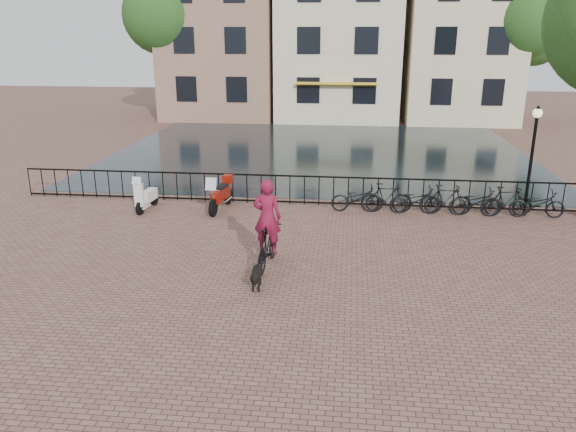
# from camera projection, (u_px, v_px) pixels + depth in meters

# --- Properties ---
(ground) EXTENTS (100.00, 100.00, 0.00)m
(ground) POSITION_uv_depth(u_px,v_px,m) (272.00, 314.00, 11.83)
(ground) COLOR brown
(ground) RESTS_ON ground
(canal_water) EXTENTS (20.00, 20.00, 0.00)m
(canal_water) POSITION_uv_depth(u_px,v_px,m) (320.00, 151.00, 28.17)
(canal_water) COLOR black
(canal_water) RESTS_ON ground
(railing) EXTENTS (20.00, 0.05, 1.02)m
(railing) POSITION_uv_depth(u_px,v_px,m) (304.00, 190.00, 19.23)
(railing) COLOR black
(railing) RESTS_ON ground
(canal_house_left) EXTENTS (7.50, 9.00, 12.80)m
(canal_house_left) POSITION_uv_depth(u_px,v_px,m) (225.00, 21.00, 38.98)
(canal_house_left) COLOR #957456
(canal_house_left) RESTS_ON ground
(canal_house_mid) EXTENTS (8.00, 9.50, 11.80)m
(canal_house_mid) POSITION_uv_depth(u_px,v_px,m) (340.00, 29.00, 38.28)
(canal_house_mid) COLOR beige
(canal_house_mid) RESTS_ON ground
(canal_house_right) EXTENTS (7.00, 9.00, 13.30)m
(canal_house_right) POSITION_uv_depth(u_px,v_px,m) (461.00, 17.00, 37.19)
(canal_house_right) COLOR beige
(canal_house_right) RESTS_ON ground
(tree_far_left) EXTENTS (5.04, 5.04, 9.27)m
(tree_far_left) POSITION_uv_depth(u_px,v_px,m) (161.00, 15.00, 36.42)
(tree_far_left) COLOR black
(tree_far_left) RESTS_ON ground
(tree_far_right) EXTENTS (4.76, 4.76, 8.76)m
(tree_far_right) POSITION_uv_depth(u_px,v_px,m) (528.00, 21.00, 34.07)
(tree_far_right) COLOR black
(tree_far_right) RESTS_ON ground
(lamp_post) EXTENTS (0.30, 0.30, 3.45)m
(lamp_post) POSITION_uv_depth(u_px,v_px,m) (534.00, 143.00, 17.50)
(lamp_post) COLOR black
(lamp_post) RESTS_ON ground
(cyclist) EXTENTS (0.89, 2.00, 2.67)m
(cyclist) POSITION_uv_depth(u_px,v_px,m) (267.00, 229.00, 13.90)
(cyclist) COLOR black
(cyclist) RESTS_ON ground
(dog) EXTENTS (0.35, 0.88, 0.58)m
(dog) POSITION_uv_depth(u_px,v_px,m) (257.00, 277.00, 12.93)
(dog) COLOR black
(dog) RESTS_ON ground
(motorcycle) EXTENTS (0.68, 1.91, 1.33)m
(motorcycle) POSITION_uv_depth(u_px,v_px,m) (220.00, 191.00, 18.56)
(motorcycle) COLOR maroon
(motorcycle) RESTS_ON ground
(scooter) EXTENTS (0.53, 1.44, 1.31)m
(scooter) POSITION_uv_depth(u_px,v_px,m) (146.00, 191.00, 18.60)
(scooter) COLOR silver
(scooter) RESTS_ON ground
(parked_bike_0) EXTENTS (1.76, 0.73, 0.90)m
(parked_bike_0) POSITION_uv_depth(u_px,v_px,m) (357.00, 198.00, 18.49)
(parked_bike_0) COLOR black
(parked_bike_0) RESTS_ON ground
(parked_bike_1) EXTENTS (1.67, 0.51, 1.00)m
(parked_bike_1) POSITION_uv_depth(u_px,v_px,m) (386.00, 198.00, 18.37)
(parked_bike_1) COLOR black
(parked_bike_1) RESTS_ON ground
(parked_bike_2) EXTENTS (1.76, 0.76, 0.90)m
(parked_bike_2) POSITION_uv_depth(u_px,v_px,m) (416.00, 200.00, 18.28)
(parked_bike_2) COLOR black
(parked_bike_2) RESTS_ON ground
(parked_bike_3) EXTENTS (1.67, 0.48, 1.00)m
(parked_bike_3) POSITION_uv_depth(u_px,v_px,m) (446.00, 200.00, 18.17)
(parked_bike_3) COLOR black
(parked_bike_3) RESTS_ON ground
(parked_bike_4) EXTENTS (1.75, 0.72, 0.90)m
(parked_bike_4) POSITION_uv_depth(u_px,v_px,m) (476.00, 202.00, 18.08)
(parked_bike_4) COLOR black
(parked_bike_4) RESTS_ON ground
(parked_bike_5) EXTENTS (1.71, 0.67, 1.00)m
(parked_bike_5) POSITION_uv_depth(u_px,v_px,m) (506.00, 202.00, 17.96)
(parked_bike_5) COLOR black
(parked_bike_5) RESTS_ON ground
(parked_bike_6) EXTENTS (1.72, 0.61, 0.90)m
(parked_bike_6) POSITION_uv_depth(u_px,v_px,m) (537.00, 204.00, 17.88)
(parked_bike_6) COLOR black
(parked_bike_6) RESTS_ON ground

